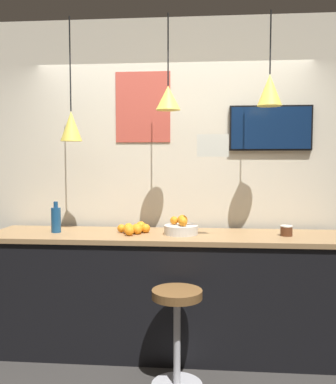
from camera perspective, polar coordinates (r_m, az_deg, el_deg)
The scene contains 13 objects.
back_wall at distance 3.98m, azimuth 0.56°, elevation 1.87°, with size 8.00×0.06×2.90m.
service_counter at distance 3.70m, azimuth 0.00°, elevation -13.25°, with size 3.01×0.67×1.00m.
bar_stool at distance 3.15m, azimuth 1.21°, elevation -16.69°, with size 0.37×0.37×0.71m.
fruit_bowl at distance 3.55m, azimuth 1.74°, elevation -4.84°, with size 0.28×0.28×0.16m.
orange_pile at distance 3.62m, azimuth -4.46°, elevation -4.88°, with size 0.28×0.30×0.09m.
juice_bottle at distance 3.75m, azimuth -14.70°, elevation -3.54°, with size 0.08×0.08×0.26m.
spread_jar at distance 3.61m, azimuth 15.51°, elevation -4.99°, with size 0.10×0.10×0.08m.
pendant_lamp_left at distance 3.71m, azimuth -12.79°, elevation 8.64°, with size 0.18×0.18×1.03m.
pendant_lamp_middle at distance 3.57m, azimuth 0.01°, elevation 12.48°, with size 0.20×0.20×0.78m.
pendant_lamp_right at distance 3.60m, azimuth 13.40°, elevation 13.11°, with size 0.20×0.20×0.75m.
mounted_tv at distance 3.96m, azimuth 13.53°, elevation 8.29°, with size 0.73×0.04×0.40m.
hanging_menu_board at distance 3.26m, azimuth 5.98°, elevation 6.19°, with size 0.24×0.01×0.17m.
wall_poster at distance 4.00m, azimuth -3.37°, elevation 11.24°, with size 0.50×0.01×0.64m.
Camera 1 is at (0.31, -2.84, 1.61)m, focal length 40.00 mm.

